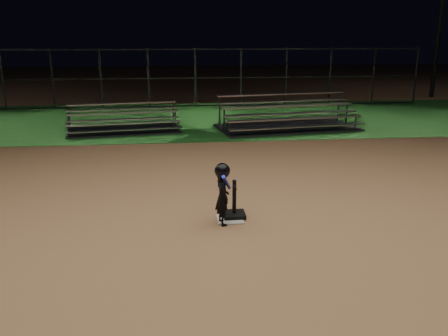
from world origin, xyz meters
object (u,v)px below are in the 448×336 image
Objects in this scene: batting_tee at (234,210)px; bleacher_right at (288,122)px; home_plate at (230,219)px; child_batter at (222,192)px; bleacher_left at (124,126)px.

bleacher_right is at bearing 70.03° from batting_tee.
home_plate is 0.42× the size of child_batter.
bleacher_right is at bearing -33.64° from child_batter.
child_batter is 8.41m from bleacher_left.
batting_tee is at bearing 51.17° from home_plate.
bleacher_left is (-2.68, 7.76, 0.04)m from batting_tee.
bleacher_left is at bearing 170.29° from bleacher_right.
bleacher_right is (2.86, 7.75, 0.22)m from home_plate.
batting_tee is at bearing -118.44° from bleacher_right.
batting_tee is 0.62× the size of child_batter.
child_batter is at bearing -130.50° from home_plate.
batting_tee is 8.13m from bleacher_right.
bleacher_left is (-2.59, 7.87, 0.17)m from home_plate.
home_plate is 8.28m from bleacher_left.
home_plate is at bearing -128.83° from batting_tee.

